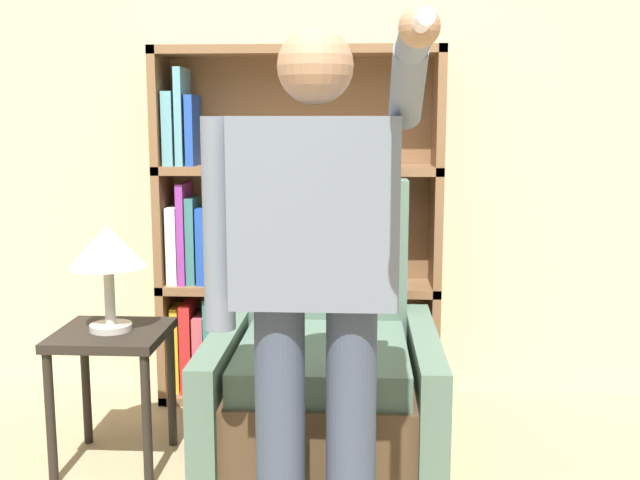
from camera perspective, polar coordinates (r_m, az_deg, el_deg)
The scene contains 6 objects.
wall_back at distance 3.70m, azimuth -0.76°, elevation 9.73°, with size 8.00×0.06×2.80m.
bookcase at distance 3.60m, azimuth -3.58°, elevation 0.39°, with size 1.34×0.28×1.69m.
armchair at distance 2.99m, azimuth 0.34°, elevation -10.78°, with size 0.87×0.93×1.12m.
person_standing at distance 2.15m, azimuth -0.42°, elevation -2.32°, with size 0.62×0.78×1.62m.
side_table at distance 3.08m, azimuth -15.55°, elevation -8.41°, with size 0.42×0.42×0.55m.
table_lamp at distance 2.98m, azimuth -15.89°, elevation -0.79°, with size 0.30×0.30×0.41m.
Camera 1 is at (0.25, -1.66, 1.36)m, focal length 42.00 mm.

